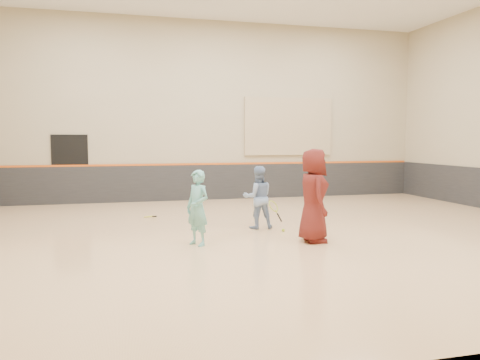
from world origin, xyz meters
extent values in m
cube|color=tan|center=(0.00, 0.00, -0.10)|extent=(15.00, 12.00, 0.20)
cube|color=tan|center=(0.00, 6.01, 3.00)|extent=(15.00, 0.02, 6.00)
cube|color=tan|center=(0.00, -6.01, 3.00)|extent=(15.00, 0.02, 6.00)
cube|color=#232326|center=(0.00, 5.97, 0.60)|extent=(14.90, 0.04, 1.20)
cube|color=#D85914|center=(0.00, 5.96, 1.22)|extent=(14.90, 0.03, 0.06)
cube|color=tan|center=(2.80, 5.95, 2.50)|extent=(3.20, 0.08, 2.00)
cube|color=black|center=(-4.50, 5.98, 1.10)|extent=(1.10, 0.05, 2.20)
imported|color=#6EC0BC|center=(-1.51, -0.75, 0.73)|extent=(0.60, 0.64, 1.47)
imported|color=#7E99C4|center=(0.10, 0.62, 0.72)|extent=(0.72, 0.58, 1.44)
imported|color=#581815|center=(0.78, -1.01, 0.93)|extent=(0.70, 0.98, 1.87)
sphere|color=#B0CF30|center=(0.54, 0.09, 0.03)|extent=(0.07, 0.07, 0.07)
sphere|color=#ABC62E|center=(0.86, -1.08, 1.24)|extent=(0.07, 0.07, 0.07)
sphere|color=yellow|center=(-1.03, 1.34, 0.03)|extent=(0.07, 0.07, 0.07)
camera|label=1|loc=(-2.92, -9.63, 2.06)|focal=35.00mm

